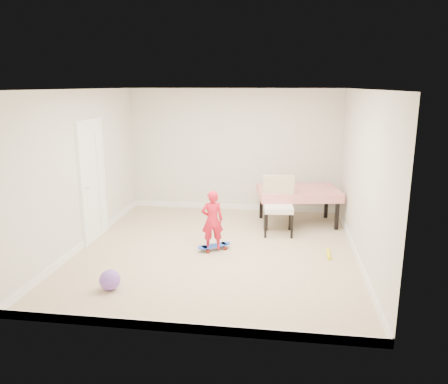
# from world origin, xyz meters

# --- Properties ---
(ground) EXTENTS (5.00, 5.00, 0.00)m
(ground) POSITION_xyz_m (0.00, 0.00, 0.00)
(ground) COLOR tan
(ground) RESTS_ON ground
(ceiling) EXTENTS (4.50, 5.00, 0.04)m
(ceiling) POSITION_xyz_m (0.00, 0.00, 2.58)
(ceiling) COLOR silver
(ceiling) RESTS_ON wall_back
(wall_back) EXTENTS (4.50, 0.04, 2.60)m
(wall_back) POSITION_xyz_m (0.00, 2.48, 1.30)
(wall_back) COLOR beige
(wall_back) RESTS_ON ground
(wall_front) EXTENTS (4.50, 0.04, 2.60)m
(wall_front) POSITION_xyz_m (0.00, -2.48, 1.30)
(wall_front) COLOR beige
(wall_front) RESTS_ON ground
(wall_left) EXTENTS (0.04, 5.00, 2.60)m
(wall_left) POSITION_xyz_m (-2.23, 0.00, 1.30)
(wall_left) COLOR beige
(wall_left) RESTS_ON ground
(wall_right) EXTENTS (0.04, 5.00, 2.60)m
(wall_right) POSITION_xyz_m (2.23, 0.00, 1.30)
(wall_right) COLOR beige
(wall_right) RESTS_ON ground
(door) EXTENTS (0.11, 0.94, 2.11)m
(door) POSITION_xyz_m (-2.22, 0.30, 1.02)
(door) COLOR white
(door) RESTS_ON ground
(baseboard_back) EXTENTS (4.50, 0.02, 0.12)m
(baseboard_back) POSITION_xyz_m (0.00, 2.49, 0.06)
(baseboard_back) COLOR white
(baseboard_back) RESTS_ON ground
(baseboard_front) EXTENTS (4.50, 0.02, 0.12)m
(baseboard_front) POSITION_xyz_m (0.00, -2.49, 0.06)
(baseboard_front) COLOR white
(baseboard_front) RESTS_ON ground
(baseboard_left) EXTENTS (0.02, 5.00, 0.12)m
(baseboard_left) POSITION_xyz_m (-2.24, 0.00, 0.06)
(baseboard_left) COLOR white
(baseboard_left) RESTS_ON ground
(baseboard_right) EXTENTS (0.02, 5.00, 0.12)m
(baseboard_right) POSITION_xyz_m (2.24, 0.00, 0.06)
(baseboard_right) COLOR white
(baseboard_right) RESTS_ON ground
(dining_table) EXTENTS (1.67, 1.21, 0.71)m
(dining_table) POSITION_xyz_m (1.36, 1.64, 0.36)
(dining_table) COLOR red
(dining_table) RESTS_ON ground
(dining_chair) EXTENTS (0.62, 0.69, 1.05)m
(dining_chair) POSITION_xyz_m (0.99, 0.98, 0.52)
(dining_chair) COLOR white
(dining_chair) RESTS_ON ground
(skateboard) EXTENTS (0.59, 0.50, 0.09)m
(skateboard) POSITION_xyz_m (-0.04, 0.01, 0.04)
(skateboard) COLOR blue
(skateboard) RESTS_ON ground
(child) EXTENTS (0.41, 0.33, 0.99)m
(child) POSITION_xyz_m (-0.06, -0.03, 0.49)
(child) COLOR red
(child) RESTS_ON ground
(balloon) EXTENTS (0.28, 0.28, 0.28)m
(balloon) POSITION_xyz_m (-1.18, -1.61, 0.14)
(balloon) COLOR #8052C6
(balloon) RESTS_ON ground
(foam_toy) EXTENTS (0.07, 0.40, 0.06)m
(foam_toy) POSITION_xyz_m (1.82, 0.02, 0.03)
(foam_toy) COLOR yellow
(foam_toy) RESTS_ON ground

